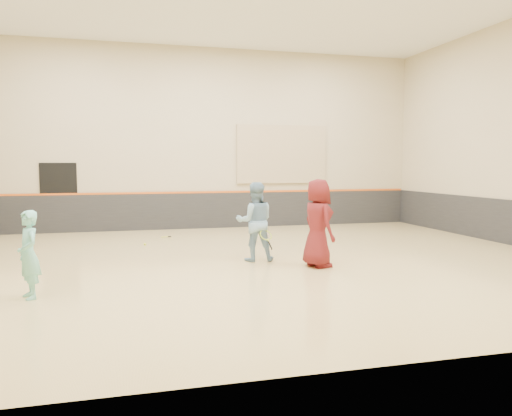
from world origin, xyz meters
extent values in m
cube|color=tan|center=(0.00, 0.00, -0.10)|extent=(15.00, 12.00, 0.20)
cube|color=#C1B08D|center=(0.00, 6.01, 3.00)|extent=(15.00, 0.02, 6.00)
cube|color=#C1B08D|center=(0.00, -6.01, 3.00)|extent=(15.00, 0.02, 6.00)
cube|color=#232326|center=(0.00, 5.97, 0.60)|extent=(14.90, 0.04, 1.20)
cube|color=#D85914|center=(0.00, 5.96, 1.22)|extent=(14.90, 0.03, 0.06)
cube|color=tan|center=(2.80, 5.95, 2.50)|extent=(3.20, 0.08, 2.00)
cube|color=black|center=(-4.50, 5.98, 1.10)|extent=(1.10, 0.05, 2.20)
imported|color=#7EDCCD|center=(-3.97, -2.11, 0.71)|extent=(0.52, 0.61, 1.42)
imported|color=#7EA6C2|center=(0.32, 0.04, 0.88)|extent=(0.93, 0.77, 1.76)
imported|color=maroon|center=(1.43, -0.93, 0.92)|extent=(0.73, 0.99, 1.85)
sphere|color=gold|center=(0.25, 0.11, 0.03)|extent=(0.07, 0.07, 0.07)
sphere|color=#D4E435|center=(1.56, -0.99, 1.15)|extent=(0.07, 0.07, 0.07)
sphere|color=yellow|center=(-2.00, 2.80, 0.03)|extent=(0.07, 0.07, 0.07)
camera|label=1|loc=(-2.43, -10.64, 2.15)|focal=35.00mm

